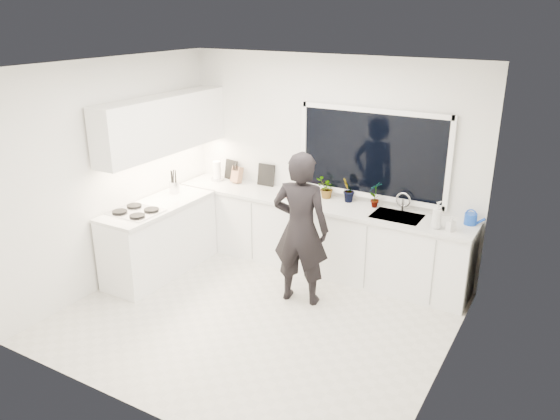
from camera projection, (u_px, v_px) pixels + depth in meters
The scene contains 25 objects.
floor at pixel (257, 318), 6.04m from camera, with size 4.00×3.50×0.02m, color beige.
wall_back at pixel (328, 163), 7.00m from camera, with size 4.00×0.02×2.70m, color white.
wall_left at pixel (113, 174), 6.51m from camera, with size 0.02×3.50×2.70m, color white.
wall_right at pixel (454, 242), 4.62m from camera, with size 0.02×3.50×2.70m, color white.
ceiling at pixel (252, 65), 5.09m from camera, with size 4.00×3.50×0.02m, color white.
window at pixel (372, 154), 6.62m from camera, with size 1.80×0.02×1.00m, color black.
base_cabinets_back at pixel (316, 236), 7.06m from camera, with size 3.92×0.58×0.88m, color white.
base_cabinets_left at pixel (160, 240), 6.95m from camera, with size 0.58×1.60×0.88m, color white.
countertop_back at pixel (316, 203), 6.89m from camera, with size 3.94×0.62×0.04m, color silver.
countertop_left at pixel (157, 206), 6.79m from camera, with size 0.62×1.60×0.04m, color silver.
upper_cabinets at pixel (163, 124), 6.80m from camera, with size 0.34×2.10×0.70m, color white.
sink at pixel (397, 220), 6.42m from camera, with size 0.58×0.42×0.14m, color silver.
faucet at pixel (403, 202), 6.53m from camera, with size 0.03×0.03×0.22m, color silver.
stovetop at pixel (136, 211), 6.50m from camera, with size 0.56×0.48×0.03m, color black.
person at pixel (301, 229), 6.10m from camera, with size 0.65×0.43×1.78m, color black.
pizza_tray at pixel (294, 197), 7.01m from camera, with size 0.41×0.31×0.03m, color #BCBCC1.
pizza at pixel (294, 195), 7.00m from camera, with size 0.38×0.27×0.01m, color #B12317.
watering_can at pixel (471, 219), 6.13m from camera, with size 0.14×0.14×0.13m, color #1240AF.
paper_towel_roll at pixel (217, 171), 7.69m from camera, with size 0.11×0.11×0.26m, color white.
knife_block at pixel (237, 175), 7.58m from camera, with size 0.13×0.10×0.22m, color #996F47.
utensil_crock at pixel (174, 187), 7.17m from camera, with size 0.13×0.13×0.16m, color silver.
picture_frame_large at pixel (231, 170), 7.74m from camera, with size 0.22×0.02×0.28m, color black.
picture_frame_small at pixel (266, 175), 7.46m from camera, with size 0.25×0.02×0.30m, color black.
herb_plants at pixel (344, 190), 6.84m from camera, with size 0.89×0.30×0.33m.
soap_bottles at pixel (440, 217), 5.98m from camera, with size 0.29×0.15×0.31m.
Camera 1 is at (2.85, -4.41, 3.21)m, focal length 35.00 mm.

